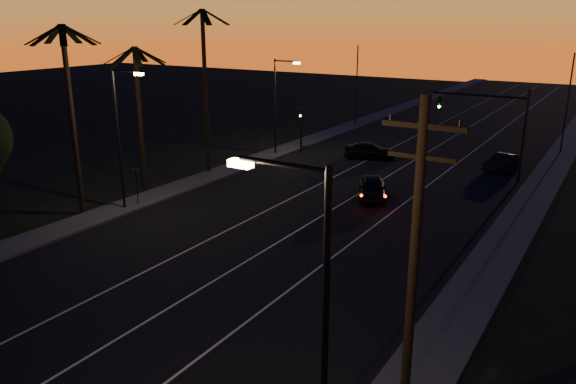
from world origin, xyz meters
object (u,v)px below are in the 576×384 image
Objects in this scene: utility_pole at (414,267)px; signal_mast at (492,117)px; cross_car at (370,151)px; right_car at (502,162)px; lead_car at (372,188)px.

signal_mast is at bearing 98.47° from utility_pole.
utility_pole reaches higher than signal_mast.
signal_mast is at bearing -6.35° from cross_car.
right_car is 10.94m from cross_car.
cross_car is at bearing 173.65° from signal_mast.
utility_pole is 1.98× the size of cross_car.
signal_mast is 11.62m from lead_car.
utility_pole is 23.26m from lead_car.
cross_car is (-10.79, -1.83, 0.01)m from right_car.
utility_pole is 1.41× the size of signal_mast.
right_car is at bearing 64.20° from lead_car.
cross_car reaches higher than right_car.
utility_pole is 1.93× the size of lead_car.
cross_car is (-10.23, 1.14, -4.09)m from signal_mast.
signal_mast is 1.66× the size of right_car.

